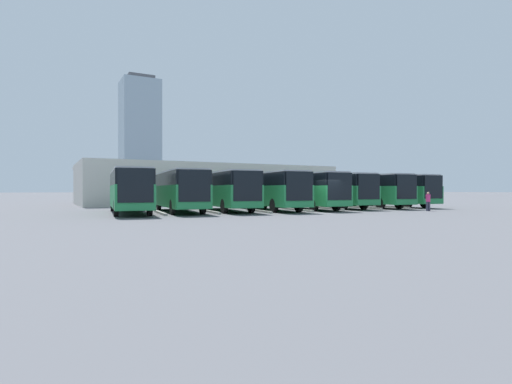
# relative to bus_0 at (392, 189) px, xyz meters

# --- Properties ---
(ground_plane) EXTENTS (600.00, 600.00, 0.00)m
(ground_plane) POSITION_rel_bus_0_xyz_m (13.16, 5.66, -1.78)
(ground_plane) COLOR #5B5B60
(bus_0) EXTENTS (3.68, 11.43, 3.18)m
(bus_0) POSITION_rel_bus_0_xyz_m (0.00, 0.00, 0.00)
(bus_0) COLOR #238447
(bus_0) RESTS_ON ground_plane
(curb_divider_0) EXTENTS (0.81, 5.02, 0.15)m
(curb_divider_0) POSITION_rel_bus_0_xyz_m (1.88, 1.66, -1.70)
(curb_divider_0) COLOR #9E9E99
(curb_divider_0) RESTS_ON ground_plane
(bus_1) EXTENTS (3.68, 11.43, 3.18)m
(bus_1) POSITION_rel_bus_0_xyz_m (3.76, 0.27, 0.00)
(bus_1) COLOR #238447
(bus_1) RESTS_ON ground_plane
(curb_divider_1) EXTENTS (0.81, 5.02, 0.15)m
(curb_divider_1) POSITION_rel_bus_0_xyz_m (5.64, 1.93, -1.70)
(curb_divider_1) COLOR #9E9E99
(curb_divider_1) RESTS_ON ground_plane
(bus_2) EXTENTS (3.68, 11.43, 3.18)m
(bus_2) POSITION_rel_bus_0_xyz_m (7.52, -0.33, 0.00)
(bus_2) COLOR #238447
(bus_2) RESTS_ON ground_plane
(curb_divider_2) EXTENTS (0.81, 5.02, 0.15)m
(curb_divider_2) POSITION_rel_bus_0_xyz_m (9.40, 1.34, -1.70)
(curb_divider_2) COLOR #9E9E99
(curb_divider_2) RESTS_ON ground_plane
(bus_3) EXTENTS (3.68, 11.43, 3.18)m
(bus_3) POSITION_rel_bus_0_xyz_m (11.28, 0.48, 0.00)
(bus_3) COLOR #238447
(bus_3) RESTS_ON ground_plane
(curb_divider_3) EXTENTS (0.81, 5.02, 0.15)m
(curb_divider_3) POSITION_rel_bus_0_xyz_m (13.16, 2.14, -1.70)
(curb_divider_3) COLOR #9E9E99
(curb_divider_3) RESTS_ON ground_plane
(bus_4) EXTENTS (3.68, 11.43, 3.18)m
(bus_4) POSITION_rel_bus_0_xyz_m (15.04, 0.56, 0.00)
(bus_4) COLOR #238447
(bus_4) RESTS_ON ground_plane
(curb_divider_4) EXTENTS (0.81, 5.02, 0.15)m
(curb_divider_4) POSITION_rel_bus_0_xyz_m (16.92, 2.22, -1.70)
(curb_divider_4) COLOR #9E9E99
(curb_divider_4) RESTS_ON ground_plane
(bus_5) EXTENTS (3.68, 11.43, 3.18)m
(bus_5) POSITION_rel_bus_0_xyz_m (18.81, -0.22, 0.00)
(bus_5) COLOR #238447
(bus_5) RESTS_ON ground_plane
(curb_divider_5) EXTENTS (0.81, 5.02, 0.15)m
(curb_divider_5) POSITION_rel_bus_0_xyz_m (20.68, 1.44, -1.70)
(curb_divider_5) COLOR #9E9E99
(curb_divider_5) RESTS_ON ground_plane
(bus_6) EXTENTS (3.68, 11.43, 3.18)m
(bus_6) POSITION_rel_bus_0_xyz_m (22.57, -0.48, 0.00)
(bus_6) COLOR #238447
(bus_6) RESTS_ON ground_plane
(curb_divider_6) EXTENTS (0.81, 5.02, 0.15)m
(curb_divider_6) POSITION_rel_bus_0_xyz_m (24.44, 1.18, -1.70)
(curb_divider_6) COLOR #9E9E99
(curb_divider_6) RESTS_ON ground_plane
(bus_7) EXTENTS (3.68, 11.43, 3.18)m
(bus_7) POSITION_rel_bus_0_xyz_m (26.33, -0.41, 0.00)
(bus_7) COLOR #238447
(bus_7) RESTS_ON ground_plane
(pedestrian) EXTENTS (0.44, 0.44, 1.56)m
(pedestrian) POSITION_rel_bus_0_xyz_m (4.05, 7.68, -0.94)
(pedestrian) COLOR #38384C
(pedestrian) RESTS_ON ground_plane
(station_building) EXTENTS (30.85, 16.61, 4.83)m
(station_building) POSITION_rel_bus_0_xyz_m (13.16, -18.60, 0.66)
(station_building) COLOR beige
(station_building) RESTS_ON ground_plane
(office_tower) EXTENTS (19.73, 19.73, 64.07)m
(office_tower) POSITION_rel_bus_0_xyz_m (-14.90, -193.89, 29.65)
(office_tower) COLOR #93A8B7
(office_tower) RESTS_ON ground_plane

